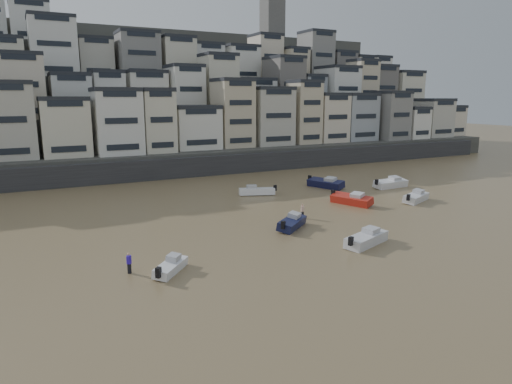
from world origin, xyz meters
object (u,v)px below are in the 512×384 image
boat_c (292,221)px  boat_e (352,198)px  boat_i (326,182)px  boat_d (416,196)px  person_blue (129,263)px  boat_j (171,265)px  person_pink (302,211)px  boat_g (391,182)px  boat_a (366,237)px  boat_h (257,190)px

boat_c → boat_e: 14.17m
boat_i → boat_d: bearing=0.1°
boat_i → person_blue: bearing=-78.3°
boat_e → boat_j: bearing=-86.8°
boat_c → person_pink: bearing=4.3°
boat_g → boat_j: size_ratio=1.45×
boat_a → person_blue: size_ratio=3.44×
boat_h → person_blue: size_ratio=3.26×
boat_g → boat_c: 28.49m
boat_d → boat_e: 9.27m
boat_d → boat_i: boat_i is taller
boat_g → boat_e: size_ratio=1.06×
boat_d → boat_j: size_ratio=1.30×
boat_d → boat_j: boat_d is taller
boat_j → boat_d: bearing=-33.3°
boat_d → boat_e: (-8.87, 2.71, 0.04)m
boat_g → boat_i: (-9.09, 4.68, 0.00)m
boat_i → boat_a: bearing=-48.3°
boat_g → boat_e: 14.33m
boat_e → boat_h: bearing=-163.8°
boat_j → boat_i: bearing=-11.7°
person_blue → boat_i: bearing=32.0°
boat_i → boat_h: (-12.05, 0.21, -0.11)m
boat_e → person_pink: 10.04m
boat_i → person_blue: 41.42m
boat_j → boat_i: 39.66m
boat_c → boat_g: bearing=-12.5°
boat_c → person_pink: size_ratio=3.17×
person_blue → boat_d: bearing=11.6°
boat_j → boat_h: 30.89m
boat_d → boat_c: bearing=165.5°
boat_g → boat_j: (-41.19, -18.60, -0.27)m
boat_g → boat_i: size_ratio=0.99×
person_pink → boat_e: bearing=17.0°
boat_j → boat_e: 30.88m
boat_h → person_pink: person_pink is taller
boat_c → boat_d: bearing=-29.5°
boat_g → boat_h: (-21.14, 4.89, -0.11)m
boat_c → boat_a: boat_a is taller
boat_h → person_blue: 32.00m
boat_g → person_blue: (-44.21, -17.29, -0.01)m
boat_a → boat_i: 28.35m
boat_c → boat_i: boat_i is taller
boat_i → boat_c: bearing=-64.9°
boat_h → boat_a: bearing=107.7°
person_blue → person_pink: (21.75, 8.02, 0.00)m
boat_e → boat_h: boat_e is taller
boat_a → boat_e: (9.52, 14.04, 0.02)m
boat_i → person_pink: (-13.36, -13.95, -0.02)m
boat_d → person_pink: size_ratio=3.34×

